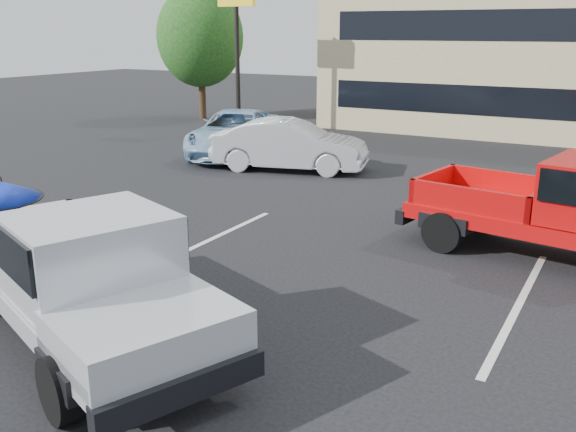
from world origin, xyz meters
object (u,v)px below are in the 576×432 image
(tree_left, at_px, (200,37))
(silver_pickup, at_px, (85,272))
(blue_suv, at_px, (236,133))
(motel_sign, at_px, (236,13))
(silver_sedan, at_px, (290,145))

(tree_left, distance_m, silver_pickup, 22.87)
(tree_left, relative_size, silver_pickup, 1.00)
(tree_left, bearing_deg, blue_suv, -46.88)
(motel_sign, relative_size, silver_sedan, 1.31)
(tree_left, height_order, silver_sedan, tree_left)
(motel_sign, height_order, silver_pickup, motel_sign)
(blue_suv, bearing_deg, tree_left, 112.98)
(tree_left, distance_m, blue_suv, 9.86)
(silver_pickup, distance_m, silver_sedan, 11.46)
(motel_sign, bearing_deg, silver_sedan, -44.59)
(motel_sign, xyz_separation_m, silver_sedan, (5.17, -5.10, -3.90))
(motel_sign, relative_size, blue_suv, 1.14)
(tree_left, relative_size, blue_suv, 1.14)
(motel_sign, distance_m, silver_pickup, 18.47)
(tree_left, bearing_deg, silver_pickup, -57.37)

